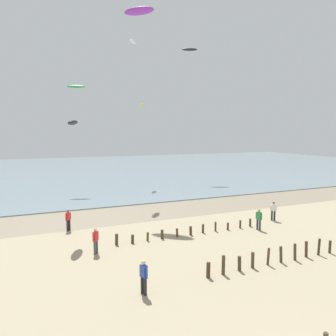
{
  "coord_description": "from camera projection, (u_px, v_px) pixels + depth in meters",
  "views": [
    {
      "loc": [
        -7.65,
        -5.52,
        7.78
      ],
      "look_at": [
        0.09,
        12.36,
        5.65
      ],
      "focal_mm": 34.98,
      "sensor_mm": 36.0,
      "label": 1
    }
  ],
  "objects": [
    {
      "name": "wet_sand_strip",
      "position": [
        118.0,
        215.0,
        30.91
      ],
      "size": [
        120.0,
        6.67,
        0.01
      ],
      "primitive_type": "cube",
      "color": "gray",
      "rests_on": "ground"
    },
    {
      "name": "sea",
      "position": [
        69.0,
        171.0,
        65.88
      ],
      "size": [
        160.0,
        70.0,
        0.1
      ],
      "primitive_type": "cube",
      "color": "gray",
      "rests_on": "ground"
    },
    {
      "name": "groyne_mid",
      "position": [
        269.0,
        257.0,
        19.21
      ],
      "size": [
        9.25,
        0.31,
        1.09
      ],
      "color": "#473023",
      "rests_on": "ground"
    },
    {
      "name": "groyne_far",
      "position": [
        183.0,
        232.0,
        24.65
      ],
      "size": [
        11.52,
        0.36,
        0.78
      ],
      "color": "#433627",
      "rests_on": "ground"
    },
    {
      "name": "person_nearest_camera",
      "position": [
        96.0,
        240.0,
        20.92
      ],
      "size": [
        0.43,
        0.43,
        1.71
      ],
      "color": "#4C4C56",
      "rests_on": "ground"
    },
    {
      "name": "person_mid_beach",
      "position": [
        273.0,
        210.0,
        28.88
      ],
      "size": [
        0.46,
        0.4,
        1.71
      ],
      "color": "#232328",
      "rests_on": "ground"
    },
    {
      "name": "person_by_waterline",
      "position": [
        259.0,
        219.0,
        26.11
      ],
      "size": [
        0.33,
        0.54,
        1.71
      ],
      "color": "#383842",
      "rests_on": "ground"
    },
    {
      "name": "person_left_flank",
      "position": [
        144.0,
        276.0,
        15.67
      ],
      "size": [
        0.33,
        0.54,
        1.71
      ],
      "color": "#232328",
      "rests_on": "ground"
    },
    {
      "name": "person_right_flank",
      "position": [
        68.0,
        219.0,
        25.87
      ],
      "size": [
        0.47,
        0.4,
        1.71
      ],
      "color": "#232328",
      "rests_on": "ground"
    },
    {
      "name": "kite_aloft_0",
      "position": [
        133.0,
        42.0,
        39.42
      ],
      "size": [
        1.66,
        2.06,
        0.39
      ],
      "primitive_type": "ellipsoid",
      "rotation": [
        0.11,
        0.0,
        1.0
      ],
      "color": "white"
    },
    {
      "name": "kite_aloft_2",
      "position": [
        139.0,
        11.0,
        33.82
      ],
      "size": [
        3.26,
        3.18,
        0.91
      ],
      "primitive_type": "ellipsoid",
      "rotation": [
        -0.39,
        0.0,
        5.52
      ],
      "color": "purple"
    },
    {
      "name": "kite_aloft_4",
      "position": [
        73.0,
        123.0,
        24.81
      ],
      "size": [
        1.36,
        2.16,
        0.51
      ],
      "primitive_type": "ellipsoid",
      "rotation": [
        0.32,
        0.0,
        4.37
      ],
      "color": "black"
    },
    {
      "name": "kite_aloft_5",
      "position": [
        76.0,
        86.0,
        44.05
      ],
      "size": [
        2.56,
        1.46,
        0.61
      ],
      "primitive_type": "ellipsoid",
      "rotation": [
        -0.31,
        0.0,
        2.88
      ],
      "color": "green"
    },
    {
      "name": "kite_aloft_7",
      "position": [
        142.0,
        105.0,
        47.49
      ],
      "size": [
        1.45,
        1.92,
        0.41
      ],
      "primitive_type": "ellipsoid",
      "rotation": [
        0.2,
        0.0,
        4.21
      ],
      "color": "yellow"
    },
    {
      "name": "kite_aloft_9",
      "position": [
        190.0,
        49.0,
        56.07
      ],
      "size": [
        2.83,
        1.81,
        0.46
      ],
      "primitive_type": "ellipsoid",
      "rotation": [
        0.04,
        0.0,
        2.76
      ],
      "color": "black"
    }
  ]
}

